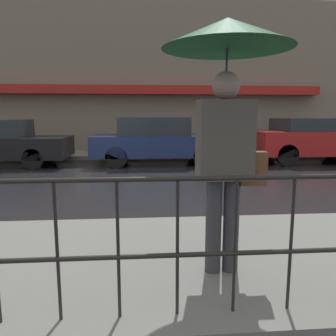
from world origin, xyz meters
The scene contains 8 objects.
ground_plane centered at (0.00, 0.00, 0.00)m, with size 80.00×80.00×0.00m, color black.
sidewalk_near centered at (0.00, -4.93, 0.07)m, with size 28.00×2.54×0.14m.
sidewalk_far centered at (0.00, 4.71, 0.07)m, with size 28.00×2.10×0.14m.
lane_marking centered at (0.00, 0.00, 0.00)m, with size 25.20×0.12×0.01m.
building_storefront centered at (0.00, 5.89, 3.12)m, with size 28.00×0.85×6.30m.
pedestrian centered at (1.73, -5.31, 1.90)m, with size 1.11×1.11×2.23m.
car_navy centered at (1.52, 2.55, 0.77)m, with size 4.31×1.75×1.52m.
car_red centered at (6.74, 2.55, 0.78)m, with size 3.98×1.90×1.48m.
Camera 1 is at (1.00, -8.12, 1.56)m, focal length 35.00 mm.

